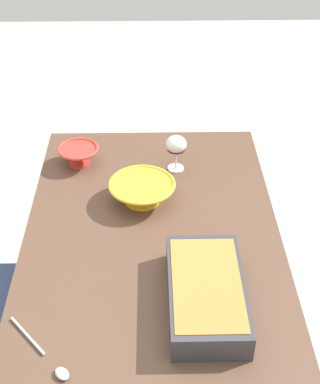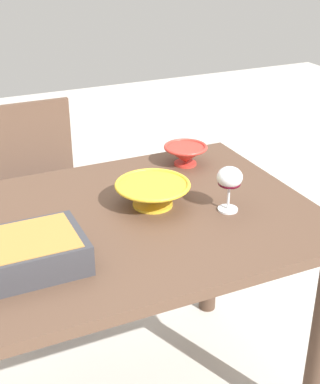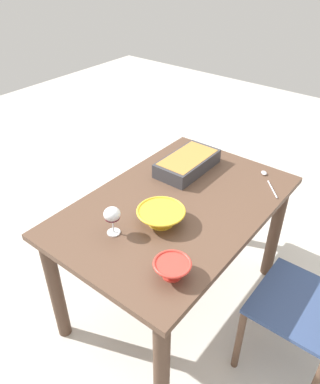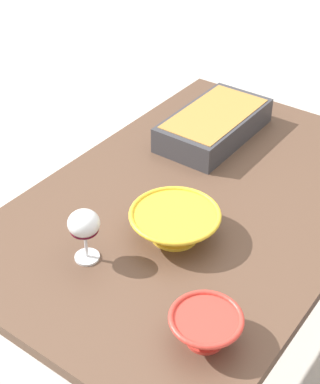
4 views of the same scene
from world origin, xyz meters
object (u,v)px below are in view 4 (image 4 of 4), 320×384
(casserole_dish, at_px, (214,123))
(wine_glass, at_px, (84,226))
(dining_table, at_px, (198,234))
(small_bowl, at_px, (175,223))
(mixing_bowl, at_px, (206,327))

(casserole_dish, bearing_deg, wine_glass, -175.21)
(dining_table, bearing_deg, small_bowl, -168.97)
(dining_table, xyz_separation_m, wine_glass, (-0.36, 0.09, 0.23))
(wine_glass, bearing_deg, mixing_bowl, -96.62)
(mixing_bowl, relative_size, small_bowl, 0.67)
(mixing_bowl, bearing_deg, dining_table, 34.02)
(dining_table, bearing_deg, casserole_dish, 25.78)
(dining_table, height_order, casserole_dish, casserole_dish)
(wine_glass, height_order, mixing_bowl, wine_glass)
(dining_table, xyz_separation_m, casserole_dish, (0.30, 0.15, 0.17))
(small_bowl, bearing_deg, casserole_dish, 20.76)
(wine_glass, xyz_separation_m, casserole_dish, (0.67, 0.06, -0.05))
(small_bowl, bearing_deg, dining_table, 11.03)
(dining_table, height_order, wine_glass, wine_glass)
(wine_glass, distance_m, mixing_bowl, 0.37)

